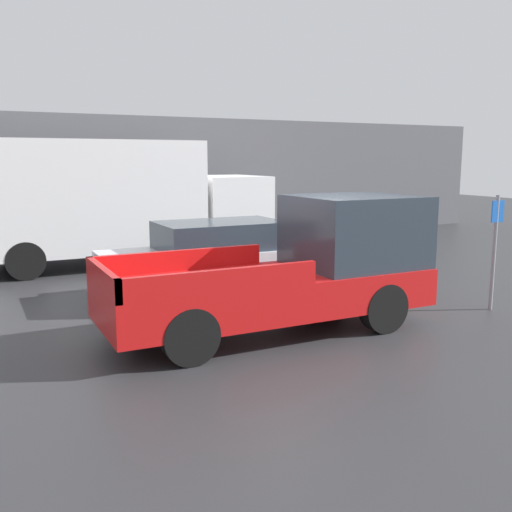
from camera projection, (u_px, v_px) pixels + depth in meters
ground_plane at (316, 320)px, 10.07m from camera, size 60.00×60.00×0.00m
building_wall at (148, 181)px, 18.81m from camera, size 28.00×0.15×4.19m
pickup_truck at (301, 268)px, 9.48m from camera, size 5.40×1.97×2.19m
car at (216, 257)px, 11.86m from camera, size 4.64×1.83×1.53m
delivery_truck at (99, 199)px, 15.06m from camera, size 8.56×2.63×3.28m
parking_sign at (495, 245)px, 10.58m from camera, size 0.30×0.07×2.16m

